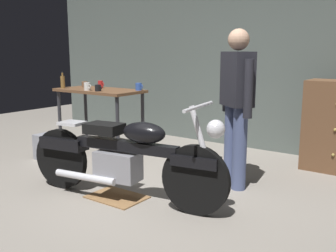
{
  "coord_description": "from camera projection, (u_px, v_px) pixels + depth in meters",
  "views": [
    {
      "loc": [
        2.42,
        -2.68,
        1.46
      ],
      "look_at": [
        -0.04,
        0.7,
        0.65
      ],
      "focal_mm": 42.22,
      "sensor_mm": 36.0,
      "label": 1
    }
  ],
  "objects": [
    {
      "name": "ground_plane",
      "position": [
        128.0,
        204.0,
        3.8
      ],
      "size": [
        12.0,
        12.0,
        0.0
      ],
      "primitive_type": "plane",
      "color": "gray"
    },
    {
      "name": "back_wall",
      "position": [
        255.0,
        43.0,
        5.73
      ],
      "size": [
        8.0,
        0.12,
        3.1
      ],
      "primitive_type": "cube",
      "color": "#56605B",
      "rests_on": "ground_plane"
    },
    {
      "name": "workbench",
      "position": [
        100.0,
        97.0,
        5.71
      ],
      "size": [
        1.3,
        0.64,
        0.9
      ],
      "color": "brown",
      "rests_on": "ground_plane"
    },
    {
      "name": "motorcycle",
      "position": [
        123.0,
        156.0,
        3.81
      ],
      "size": [
        2.17,
        0.71,
        1.0
      ],
      "rotation": [
        0.0,
        0.0,
        0.16
      ],
      "color": "black",
      "rests_on": "ground_plane"
    },
    {
      "name": "person_standing",
      "position": [
        237.0,
        102.0,
        4.12
      ],
      "size": [
        0.47,
        0.4,
        1.67
      ],
      "rotation": [
        0.0,
        0.0,
        2.5
      ],
      "color": "slate",
      "rests_on": "ground_plane"
    },
    {
      "name": "drip_tray",
      "position": [
        117.0,
        197.0,
        3.96
      ],
      "size": [
        0.56,
        0.4,
        0.01
      ],
      "primitive_type": "cube",
      "color": "olive",
      "rests_on": "ground_plane"
    },
    {
      "name": "storage_bin",
      "position": [
        53.0,
        147.0,
        5.31
      ],
      "size": [
        0.44,
        0.32,
        0.34
      ],
      "primitive_type": "cube",
      "color": "gray",
      "rests_on": "ground_plane"
    },
    {
      "name": "mug_white_ceramic",
      "position": [
        87.0,
        86.0,
        5.5
      ],
      "size": [
        0.12,
        0.09,
        0.11
      ],
      "color": "white",
      "rests_on": "workbench"
    },
    {
      "name": "mug_black_matte",
      "position": [
        98.0,
        88.0,
        5.39
      ],
      "size": [
        0.12,
        0.08,
        0.09
      ],
      "color": "black",
      "rests_on": "workbench"
    },
    {
      "name": "mug_red_diner",
      "position": [
        101.0,
        84.0,
        5.83
      ],
      "size": [
        0.11,
        0.07,
        0.11
      ],
      "color": "red",
      "rests_on": "workbench"
    },
    {
      "name": "mug_brown_stoneware",
      "position": [
        85.0,
        84.0,
        5.97
      ],
      "size": [
        0.12,
        0.09,
        0.09
      ],
      "color": "brown",
      "rests_on": "workbench"
    },
    {
      "name": "mug_blue_enamel",
      "position": [
        139.0,
        87.0,
        5.5
      ],
      "size": [
        0.12,
        0.09,
        0.1
      ],
      "color": "#2D51AD",
      "rests_on": "workbench"
    },
    {
      "name": "bottle",
      "position": [
        63.0,
        82.0,
        5.79
      ],
      "size": [
        0.06,
        0.06,
        0.24
      ],
      "color": "olive",
      "rests_on": "workbench"
    }
  ]
}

